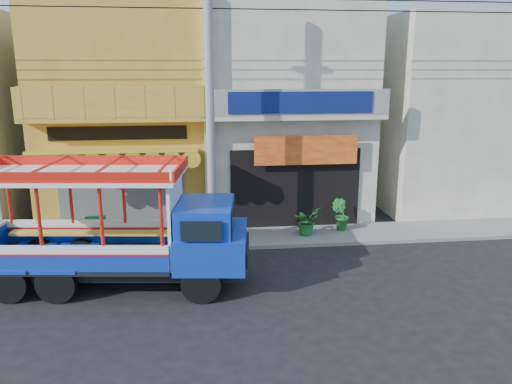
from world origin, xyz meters
TOP-DOWN VIEW (x-y plane):
  - ground at (0.00, 0.00)m, footprint 90.00×90.00m
  - sidewalk at (0.00, 4.00)m, footprint 30.00×2.00m
  - shophouse_left at (-4.00, 7.96)m, footprint 6.00×7.50m
  - shophouse_right at (2.00, 7.96)m, footprint 6.00×6.75m
  - party_pilaster at (-1.00, 4.85)m, footprint 0.35×0.30m
  - filler_building_right at (9.00, 8.00)m, footprint 6.00×6.00m
  - utility_pole at (-0.85, 3.30)m, footprint 28.00×0.26m
  - songthaew_truck at (-3.17, 0.65)m, footprint 7.33×3.13m
  - green_sign at (-4.68, 3.65)m, footprint 0.64×0.32m
  - potted_plant_a at (2.20, 3.96)m, footprint 1.13×1.10m
  - potted_plant_b at (3.48, 4.32)m, footprint 0.77×0.76m

SIDE VIEW (x-z plane):
  - ground at x=0.00m, z-range 0.00..0.00m
  - sidewalk at x=0.00m, z-range 0.00..0.12m
  - green_sign at x=-4.68m, z-range 0.04..1.02m
  - potted_plant_a at x=2.20m, z-range 0.12..1.07m
  - potted_plant_b at x=3.48m, z-range 0.12..1.22m
  - songthaew_truck at x=-3.17m, z-range -0.06..3.26m
  - filler_building_right at x=9.00m, z-range 0.00..7.60m
  - party_pilaster at x=-1.00m, z-range 0.00..8.00m
  - shophouse_right at x=2.00m, z-range -0.01..8.23m
  - shophouse_left at x=-4.00m, z-range -0.01..8.23m
  - utility_pole at x=-0.85m, z-range 0.53..9.53m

